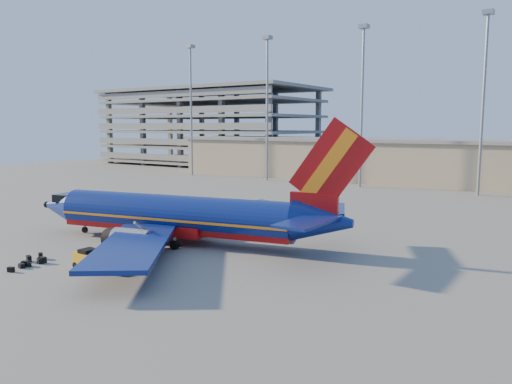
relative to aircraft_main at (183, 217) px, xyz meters
The scene contains 7 objects.
ground 5.86m from the aircraft_main, 62.63° to the left, with size 220.00×220.00×0.00m, color slate.
terminal_building 63.95m from the aircraft_main, 78.78° to the left, with size 122.00×16.00×8.50m.
parking_garage 99.17m from the aircraft_main, 127.10° to the left, with size 62.00×32.00×21.40m.
light_mast_row 53.41m from the aircraft_main, 81.66° to the left, with size 101.60×1.60×28.65m.
aircraft_main is the anchor object (origin of this frame).
baggage_tug 10.89m from the aircraft_main, 90.84° to the right, with size 2.25×1.41×1.59m.
luggage_pile 13.62m from the aircraft_main, 112.11° to the right, with size 2.16×4.01×0.52m.
Camera 1 is at (29.06, -39.63, 11.03)m, focal length 35.00 mm.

